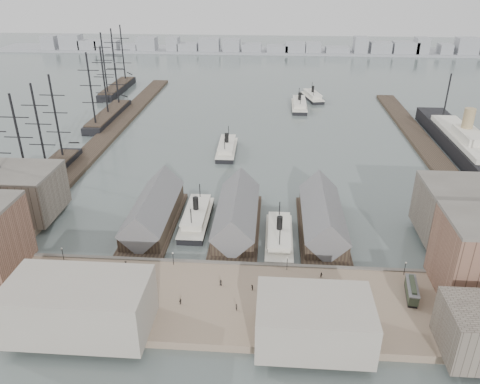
# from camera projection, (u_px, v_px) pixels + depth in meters

# --- Properties ---
(ground) EXTENTS (900.00, 900.00, 0.00)m
(ground) POSITION_uv_depth(u_px,v_px,m) (232.00, 258.00, 130.34)
(ground) COLOR #4B5755
(ground) RESTS_ON ground
(quay) EXTENTS (180.00, 30.00, 2.00)m
(quay) POSITION_uv_depth(u_px,v_px,m) (225.00, 302.00, 111.99)
(quay) COLOR #7E6954
(quay) RESTS_ON ground
(seawall) EXTENTS (180.00, 1.20, 2.30)m
(seawall) POSITION_uv_depth(u_px,v_px,m) (230.00, 266.00, 125.18)
(seawall) COLOR #59544C
(seawall) RESTS_ON ground
(west_wharf) EXTENTS (10.00, 220.00, 1.60)m
(west_wharf) POSITION_uv_depth(u_px,v_px,m) (109.00, 133.00, 224.00)
(west_wharf) COLOR #2D231C
(west_wharf) RESTS_ON ground
(east_wharf) EXTENTS (10.00, 180.00, 1.60)m
(east_wharf) POSITION_uv_depth(u_px,v_px,m) (427.00, 148.00, 205.46)
(east_wharf) COLOR #2D231C
(east_wharf) RESTS_ON ground
(ferry_shed_west) EXTENTS (14.00, 42.00, 12.60)m
(ferry_shed_west) POSITION_uv_depth(u_px,v_px,m) (154.00, 212.00, 145.12)
(ferry_shed_west) COLOR #2D231C
(ferry_shed_west) RESTS_ON ground
(ferry_shed_center) EXTENTS (14.00, 42.00, 12.60)m
(ferry_shed_center) POSITION_uv_depth(u_px,v_px,m) (237.00, 215.00, 143.41)
(ferry_shed_center) COLOR #2D231C
(ferry_shed_center) RESTS_ON ground
(ferry_shed_east) EXTENTS (14.00, 42.00, 12.60)m
(ferry_shed_east) POSITION_uv_depth(u_px,v_px,m) (322.00, 218.00, 141.71)
(ferry_shed_east) COLOR #2D231C
(ferry_shed_east) RESTS_ON ground
(warehouse_west_back) EXTENTS (26.00, 20.00, 14.00)m
(warehouse_west_back) POSITION_uv_depth(u_px,v_px,m) (16.00, 193.00, 147.09)
(warehouse_west_back) COLOR #60564C
(warehouse_west_back) RESTS_ON west_land
(warehouse_east_back) EXTENTS (28.00, 20.00, 15.00)m
(warehouse_east_back) POSITION_uv_depth(u_px,v_px,m) (470.00, 211.00, 135.13)
(warehouse_east_back) COLOR #60564C
(warehouse_east_back) RESTS_ON east_land
(street_bldg_center) EXTENTS (24.00, 16.00, 10.00)m
(street_bldg_center) POSITION_uv_depth(u_px,v_px,m) (314.00, 321.00, 97.29)
(street_bldg_center) COLOR gray
(street_bldg_center) RESTS_ON quay
(street_bldg_west) EXTENTS (30.00, 16.00, 12.00)m
(street_bldg_west) POSITION_uv_depth(u_px,v_px,m) (79.00, 306.00, 100.13)
(street_bldg_west) COLOR gray
(street_bldg_west) RESTS_ON quay
(lamp_post_far_w) EXTENTS (0.44, 0.44, 3.92)m
(lamp_post_far_w) POSITION_uv_depth(u_px,v_px,m) (62.00, 252.00, 124.95)
(lamp_post_far_w) COLOR black
(lamp_post_far_w) RESTS_ON quay
(lamp_post_near_w) EXTENTS (0.44, 0.44, 3.92)m
(lamp_post_near_w) POSITION_uv_depth(u_px,v_px,m) (173.00, 256.00, 122.98)
(lamp_post_near_w) COLOR black
(lamp_post_near_w) RESTS_ON quay
(lamp_post_near_e) EXTENTS (0.44, 0.44, 3.92)m
(lamp_post_near_e) POSITION_uv_depth(u_px,v_px,m) (287.00, 261.00, 121.01)
(lamp_post_near_e) COLOR black
(lamp_post_near_e) RESTS_ON quay
(lamp_post_far_e) EXTENTS (0.44, 0.44, 3.92)m
(lamp_post_far_e) POSITION_uv_depth(u_px,v_px,m) (405.00, 266.00, 119.04)
(lamp_post_far_e) COLOR black
(lamp_post_far_e) RESTS_ON quay
(far_shore) EXTENTS (500.00, 40.00, 15.72)m
(far_shore) POSITION_uv_depth(u_px,v_px,m) (262.00, 48.00, 427.97)
(far_shore) COLOR gray
(far_shore) RESTS_ON ground
(ferry_docked_west) EXTENTS (8.05, 26.84, 9.58)m
(ferry_docked_west) POSITION_uv_depth(u_px,v_px,m) (196.00, 217.00, 147.20)
(ferry_docked_west) COLOR black
(ferry_docked_west) RESTS_ON ground
(ferry_docked_east) EXTENTS (7.86, 26.20, 9.36)m
(ferry_docked_east) POSITION_uv_depth(u_px,v_px,m) (279.00, 237.00, 136.53)
(ferry_docked_east) COLOR black
(ferry_docked_east) RESTS_ON ground
(ferry_open_near) EXTENTS (8.22, 26.19, 9.31)m
(ferry_open_near) POSITION_uv_depth(u_px,v_px,m) (227.00, 148.00, 202.23)
(ferry_open_near) COLOR black
(ferry_open_near) RESTS_ON ground
(ferry_open_mid) EXTENTS (8.45, 27.58, 9.83)m
(ferry_open_mid) POSITION_uv_depth(u_px,v_px,m) (299.00, 105.00, 263.33)
(ferry_open_mid) COLOR black
(ferry_open_mid) RESTS_ON ground
(ferry_open_far) EXTENTS (13.19, 25.54, 8.74)m
(ferry_open_far) POSITION_uv_depth(u_px,v_px,m) (312.00, 96.00, 281.32)
(ferry_open_far) COLOR black
(ferry_open_far) RESTS_ON ground
(sailing_ship_near) EXTENTS (8.89, 61.27, 36.56)m
(sailing_ship_near) POSITION_uv_depth(u_px,v_px,m) (39.00, 180.00, 171.01)
(sailing_ship_near) COLOR black
(sailing_ship_near) RESTS_ON ground
(sailing_ship_mid) EXTENTS (9.16, 52.91, 37.64)m
(sailing_ship_mid) POSITION_uv_depth(u_px,v_px,m) (108.00, 115.00, 244.62)
(sailing_ship_mid) COLOR black
(sailing_ship_mid) RESTS_ON ground
(sailing_ship_far) EXTENTS (9.40, 52.22, 38.64)m
(sailing_ship_far) POSITION_uv_depth(u_px,v_px,m) (117.00, 87.00, 298.68)
(sailing_ship_far) COLOR black
(sailing_ship_far) RESTS_ON ground
(ocean_steamer) EXTENTS (13.56, 99.06, 19.81)m
(ocean_steamer) POSITION_uv_depth(u_px,v_px,m) (463.00, 144.00, 200.59)
(ocean_steamer) COLOR black
(ocean_steamer) RESTS_ON ground
(tram) EXTENTS (3.77, 9.69, 3.36)m
(tram) POSITION_uv_depth(u_px,v_px,m) (412.00, 291.00, 111.57)
(tram) COLOR black
(tram) RESTS_ON quay
(horse_cart_left) EXTENTS (4.73, 3.22, 1.53)m
(horse_cart_left) POSITION_uv_depth(u_px,v_px,m) (86.00, 287.00, 114.40)
(horse_cart_left) COLOR black
(horse_cart_left) RESTS_ON quay
(horse_cart_center) EXTENTS (4.68, 3.34, 1.43)m
(horse_cart_center) POSITION_uv_depth(u_px,v_px,m) (146.00, 279.00, 117.31)
(horse_cart_center) COLOR black
(horse_cart_center) RESTS_ON quay
(horse_cart_right) EXTENTS (4.74, 2.11, 1.62)m
(horse_cart_right) POSITION_uv_depth(u_px,v_px,m) (331.00, 299.00, 110.18)
(horse_cart_right) COLOR black
(horse_cart_right) RESTS_ON quay
(pedestrian_0) EXTENTS (0.63, 0.48, 1.65)m
(pedestrian_0) POSITION_uv_depth(u_px,v_px,m) (16.00, 275.00, 118.71)
(pedestrian_0) COLOR black
(pedestrian_0) RESTS_ON quay
(pedestrian_1) EXTENTS (0.87, 0.70, 1.68)m
(pedestrian_1) POSITION_uv_depth(u_px,v_px,m) (83.00, 289.00, 113.68)
(pedestrian_1) COLOR black
(pedestrian_1) RESTS_ON quay
(pedestrian_2) EXTENTS (1.21, 1.01, 1.63)m
(pedestrian_2) POSITION_uv_depth(u_px,v_px,m) (126.00, 264.00, 123.17)
(pedestrian_2) COLOR black
(pedestrian_2) RESTS_ON quay
(pedestrian_3) EXTENTS (0.89, 0.94, 1.57)m
(pedestrian_3) POSITION_uv_depth(u_px,v_px,m) (180.00, 301.00, 109.54)
(pedestrian_3) COLOR black
(pedestrian_3) RESTS_ON quay
(pedestrian_4) EXTENTS (0.92, 0.75, 1.62)m
(pedestrian_4) POSITION_uv_depth(u_px,v_px,m) (221.00, 283.00, 115.90)
(pedestrian_4) COLOR black
(pedestrian_4) RESTS_ON quay
(pedestrian_5) EXTENTS (0.71, 0.80, 1.82)m
(pedestrian_5) POSITION_uv_depth(u_px,v_px,m) (237.00, 307.00, 107.47)
(pedestrian_5) COLOR black
(pedestrian_5) RESTS_ON quay
(pedestrian_6) EXTENTS (0.97, 0.90, 1.60)m
(pedestrian_6) POSITION_uv_depth(u_px,v_px,m) (321.00, 275.00, 118.71)
(pedestrian_6) COLOR black
(pedestrian_6) RESTS_ON quay
(pedestrian_7) EXTENTS (1.35, 1.25, 1.82)m
(pedestrian_7) POSITION_uv_depth(u_px,v_px,m) (352.00, 306.00, 107.78)
(pedestrian_7) COLOR black
(pedestrian_7) RESTS_ON quay
(pedestrian_8) EXTENTS (0.73, 1.15, 1.82)m
(pedestrian_8) POSITION_uv_depth(u_px,v_px,m) (367.00, 286.00, 114.36)
(pedestrian_8) COLOR black
(pedestrian_8) RESTS_ON quay
(pedestrian_9) EXTENTS (0.96, 0.75, 1.73)m
(pedestrian_9) POSITION_uv_depth(u_px,v_px,m) (472.00, 305.00, 108.19)
(pedestrian_9) COLOR black
(pedestrian_9) RESTS_ON quay
(pedestrian_10) EXTENTS (0.76, 0.88, 1.56)m
(pedestrian_10) POSITION_uv_depth(u_px,v_px,m) (252.00, 287.00, 114.21)
(pedestrian_10) COLOR black
(pedestrian_10) RESTS_ON quay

